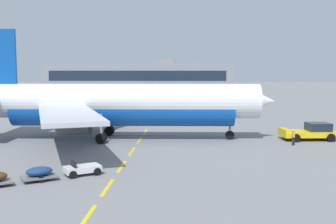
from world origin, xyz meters
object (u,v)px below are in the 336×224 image
Objects in this scene: ground_crew_worker at (293,136)px; baggage_train at (40,173)px; pushback_tug at (311,132)px; fuel_service_truck at (192,107)px; airliner_foreground at (118,104)px.

baggage_train is at bearing -145.78° from ground_crew_worker.
pushback_tug is at bearing 51.52° from ground_crew_worker.
pushback_tug is at bearing -58.65° from fuel_service_truck.
ground_crew_worker is (10.19, -24.75, -0.70)m from fuel_service_truck.
pushback_tug is 29.96m from baggage_train.
ground_crew_worker is (21.24, 14.45, 0.42)m from baggage_train.
baggage_train is at bearing -143.25° from pushback_tug.
fuel_service_truck is 4.30× the size of ground_crew_worker.
airliner_foreground is 4.32× the size of baggage_train.
airliner_foreground is 17.85m from baggage_train.
fuel_service_truck is 26.77m from ground_crew_worker.
airliner_foreground is 5.56× the size of pushback_tug.
airliner_foreground reaches higher than pushback_tug.
pushback_tug reaches higher than baggage_train.
fuel_service_truck is (8.45, 21.87, -2.30)m from airliner_foreground.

